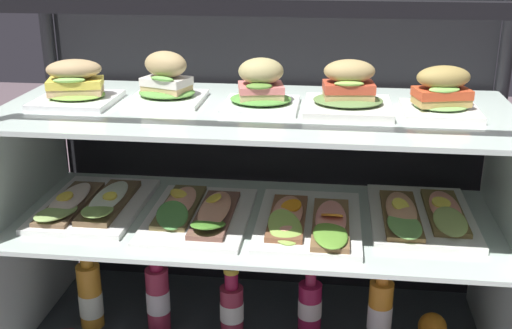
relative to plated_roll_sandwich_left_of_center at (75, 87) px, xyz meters
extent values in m
cylinder|color=black|center=(-0.18, 0.27, -0.23)|extent=(0.04, 0.04, 0.94)
cylinder|color=black|center=(1.05, 0.27, -0.23)|extent=(0.04, 0.04, 0.94)
cube|color=black|center=(0.44, -0.25, 0.22)|extent=(1.23, 0.03, 0.03)
cube|color=black|center=(0.44, 0.28, -0.21)|extent=(1.20, 0.01, 0.90)
cube|color=silver|center=(-0.16, 0.01, -0.50)|extent=(0.01, 0.48, 0.32)
cube|color=silver|center=(1.03, 0.01, -0.50)|extent=(0.01, 0.48, 0.32)
cube|color=silver|center=(0.44, 0.01, -0.33)|extent=(1.21, 0.50, 0.01)
cube|color=silver|center=(-0.16, 0.01, -0.19)|extent=(0.01, 0.48, 0.27)
cube|color=silver|center=(1.03, 0.01, -0.19)|extent=(0.01, 0.48, 0.27)
cube|color=silver|center=(0.44, 0.01, -0.05)|extent=(1.21, 0.50, 0.01)
cube|color=white|center=(0.00, 0.00, -0.03)|extent=(0.19, 0.19, 0.01)
ellipsoid|color=#81BE48|center=(0.00, 0.00, -0.02)|extent=(0.14, 0.12, 0.01)
cube|color=tan|center=(0.00, 0.00, -0.01)|extent=(0.14, 0.10, 0.02)
cube|color=#E4CE49|center=(0.00, 0.00, 0.01)|extent=(0.14, 0.11, 0.02)
ellipsoid|color=#8CCA5E|center=(0.00, -0.03, 0.02)|extent=(0.08, 0.04, 0.01)
ellipsoid|color=tan|center=(0.00, 0.00, 0.04)|extent=(0.14, 0.11, 0.05)
cube|color=white|center=(0.21, 0.04, -0.03)|extent=(0.18, 0.18, 0.01)
ellipsoid|color=#5D9A42|center=(0.21, 0.04, -0.02)|extent=(0.14, 0.12, 0.02)
cube|color=tan|center=(0.21, 0.04, -0.01)|extent=(0.12, 0.10, 0.02)
cube|color=silver|center=(0.21, 0.04, 0.01)|extent=(0.13, 0.11, 0.02)
ellipsoid|color=#71B552|center=(0.21, 0.01, 0.02)|extent=(0.07, 0.05, 0.02)
ellipsoid|color=tan|center=(0.21, 0.04, 0.05)|extent=(0.13, 0.11, 0.06)
cube|color=white|center=(0.45, 0.01, -0.03)|extent=(0.17, 0.17, 0.01)
ellipsoid|color=#55993E|center=(0.45, 0.01, -0.02)|extent=(0.14, 0.12, 0.02)
cube|color=#CCBC79|center=(0.45, 0.01, -0.01)|extent=(0.12, 0.10, 0.02)
cube|color=#DD7670|center=(0.45, 0.01, 0.01)|extent=(0.12, 0.11, 0.02)
ellipsoid|color=#5D8A35|center=(0.45, -0.03, 0.02)|extent=(0.07, 0.04, 0.02)
ellipsoid|color=tan|center=(0.45, 0.01, 0.05)|extent=(0.12, 0.11, 0.06)
cube|color=white|center=(0.65, 0.01, -0.03)|extent=(0.20, 0.20, 0.02)
ellipsoid|color=#618346|center=(0.65, 0.01, -0.01)|extent=(0.16, 0.14, 0.02)
cube|color=tan|center=(0.65, 0.01, 0.00)|extent=(0.12, 0.08, 0.02)
cube|color=#C1472D|center=(0.65, 0.01, 0.02)|extent=(0.12, 0.09, 0.02)
ellipsoid|color=#9BCA57|center=(0.65, -0.02, 0.03)|extent=(0.07, 0.03, 0.01)
ellipsoid|color=tan|center=(0.65, 0.01, 0.05)|extent=(0.12, 0.09, 0.05)
cube|color=white|center=(0.86, 0.01, -0.03)|extent=(0.17, 0.17, 0.01)
ellipsoid|color=#7DB45E|center=(0.86, 0.01, -0.02)|extent=(0.12, 0.10, 0.01)
cube|color=tan|center=(0.86, 0.01, -0.01)|extent=(0.13, 0.10, 0.02)
cube|color=#CF4B27|center=(0.86, 0.01, 0.01)|extent=(0.13, 0.10, 0.02)
ellipsoid|color=#8ECF5D|center=(0.86, -0.02, 0.02)|extent=(0.08, 0.04, 0.02)
ellipsoid|color=#A08747|center=(0.86, 0.01, 0.04)|extent=(0.14, 0.10, 0.05)
cube|color=white|center=(0.01, 0.02, -0.32)|extent=(0.25, 0.36, 0.01)
cube|color=brown|center=(-0.04, -0.01, -0.30)|extent=(0.09, 0.28, 0.01)
ellipsoid|color=#9DBF68|center=(-0.04, -0.09, -0.29)|extent=(0.11, 0.15, 0.03)
ellipsoid|color=#F6DDCD|center=(-0.04, -0.01, -0.29)|extent=(0.07, 0.22, 0.01)
cylinder|color=yellow|center=(-0.05, -0.02, -0.28)|extent=(0.06, 0.06, 0.02)
cube|color=brown|center=(0.06, 0.01, -0.30)|extent=(0.09, 0.28, 0.01)
ellipsoid|color=#87AF56|center=(0.06, -0.08, -0.29)|extent=(0.11, 0.15, 0.04)
ellipsoid|color=white|center=(0.06, 0.01, -0.29)|extent=(0.07, 0.22, 0.01)
cylinder|color=#FDE54A|center=(0.07, -0.01, -0.28)|extent=(0.04, 0.04, 0.01)
cube|color=white|center=(0.30, -0.02, -0.32)|extent=(0.25, 0.36, 0.01)
cube|color=brown|center=(0.24, 0.01, -0.30)|extent=(0.09, 0.27, 0.01)
ellipsoid|color=#4F9244|center=(0.24, -0.07, -0.29)|extent=(0.11, 0.15, 0.03)
ellipsoid|color=#EFA58B|center=(0.24, 0.01, -0.29)|extent=(0.07, 0.21, 0.01)
cylinder|color=yellow|center=(0.23, 0.04, -0.28)|extent=(0.05, 0.05, 0.02)
cube|color=brown|center=(0.34, -0.03, -0.30)|extent=(0.09, 0.28, 0.01)
ellipsoid|color=#4F932F|center=(0.34, -0.11, -0.29)|extent=(0.09, 0.14, 0.05)
ellipsoid|color=#E8A07F|center=(0.34, -0.03, -0.29)|extent=(0.07, 0.22, 0.02)
cylinder|color=yellow|center=(0.33, 0.00, -0.28)|extent=(0.05, 0.05, 0.02)
cube|color=white|center=(0.57, -0.02, -0.31)|extent=(0.25, 0.36, 0.02)
cube|color=brown|center=(0.52, -0.03, -0.30)|extent=(0.09, 0.26, 0.01)
ellipsoid|color=#96BC4F|center=(0.52, -0.11, -0.29)|extent=(0.11, 0.14, 0.05)
ellipsoid|color=#E6997F|center=(0.52, -0.03, -0.29)|extent=(0.07, 0.21, 0.02)
cylinder|color=orange|center=(0.53, -0.02, -0.28)|extent=(0.07, 0.07, 0.02)
cube|color=brown|center=(0.62, -0.06, -0.30)|extent=(0.09, 0.28, 0.01)
ellipsoid|color=#629B32|center=(0.62, -0.14, -0.29)|extent=(0.09, 0.14, 0.02)
ellipsoid|color=#F29387|center=(0.62, -0.06, -0.29)|extent=(0.07, 0.22, 0.01)
cylinder|color=orange|center=(0.62, -0.06, -0.28)|extent=(0.05, 0.05, 0.03)
cube|color=white|center=(0.84, 0.05, -0.31)|extent=(0.25, 0.36, 0.02)
cube|color=brown|center=(0.79, 0.02, -0.30)|extent=(0.09, 0.28, 0.01)
ellipsoid|color=#6AA350|center=(0.79, -0.07, -0.29)|extent=(0.09, 0.15, 0.02)
ellipsoid|color=#EBA87C|center=(0.79, 0.02, -0.29)|extent=(0.07, 0.23, 0.02)
cylinder|color=yellow|center=(0.79, 0.02, -0.28)|extent=(0.06, 0.06, 0.02)
cube|color=brown|center=(0.90, 0.05, -0.30)|extent=(0.09, 0.27, 0.01)
ellipsoid|color=#97AE59|center=(0.90, -0.03, -0.29)|extent=(0.08, 0.14, 0.03)
ellipsoid|color=#F79F83|center=(0.90, 0.05, -0.29)|extent=(0.07, 0.21, 0.01)
cylinder|color=#F8E047|center=(0.89, 0.05, -0.28)|extent=(0.06, 0.06, 0.01)
cylinder|color=gold|center=(-0.01, -0.01, -0.57)|extent=(0.06, 0.06, 0.18)
cylinder|color=silver|center=(-0.01, -0.01, -0.59)|extent=(0.06, 0.06, 0.07)
cylinder|color=gold|center=(-0.01, -0.01, -0.46)|extent=(0.03, 0.03, 0.04)
cylinder|color=silver|center=(-0.01, -0.01, -0.43)|extent=(0.04, 0.04, 0.01)
cylinder|color=#A12A44|center=(0.18, -0.01, -0.57)|extent=(0.06, 0.06, 0.18)
cylinder|color=silver|center=(0.18, -0.01, -0.57)|extent=(0.06, 0.06, 0.06)
cylinder|color=#9E1B41|center=(0.18, -0.01, -0.46)|extent=(0.04, 0.04, 0.04)
cylinder|color=silver|center=(0.18, -0.01, -0.44)|extent=(0.04, 0.04, 0.01)
cylinder|color=#9C2C42|center=(0.37, -0.01, -0.59)|extent=(0.06, 0.06, 0.14)
cylinder|color=white|center=(0.37, -0.01, -0.59)|extent=(0.06, 0.06, 0.05)
cylinder|color=#A21A41|center=(0.37, -0.01, -0.49)|extent=(0.04, 0.04, 0.05)
cylinder|color=gold|center=(0.37, -0.01, -0.46)|extent=(0.04, 0.04, 0.01)
cylinder|color=#A11A45|center=(0.58, 0.02, -0.59)|extent=(0.06, 0.06, 0.15)
cylinder|color=silver|center=(0.58, 0.02, -0.58)|extent=(0.06, 0.06, 0.05)
cylinder|color=#992347|center=(0.58, 0.02, -0.50)|extent=(0.03, 0.03, 0.04)
cylinder|color=gold|center=(0.58, 0.02, -0.47)|extent=(0.03, 0.03, 0.01)
cylinder|color=orange|center=(0.76, 0.00, -0.57)|extent=(0.06, 0.06, 0.18)
cylinder|color=white|center=(0.76, 0.00, -0.58)|extent=(0.06, 0.06, 0.07)
cylinder|color=orange|center=(0.76, 0.00, -0.46)|extent=(0.03, 0.03, 0.04)
cylinder|color=#2876B4|center=(0.76, 0.00, -0.43)|extent=(0.04, 0.04, 0.01)
sphere|color=orange|center=(0.90, 0.03, -0.62)|extent=(0.07, 0.07, 0.07)
camera|label=1|loc=(0.61, -1.43, 0.34)|focal=44.71mm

